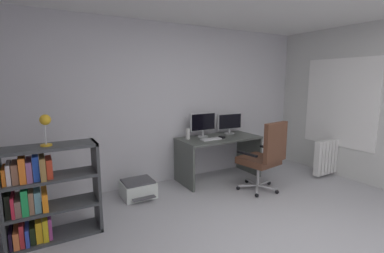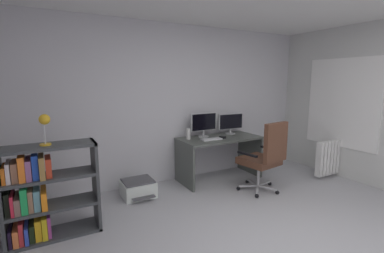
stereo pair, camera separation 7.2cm
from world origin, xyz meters
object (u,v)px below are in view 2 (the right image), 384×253
(monitor_secondary, at_px, (231,122))
(desktop_speaker, at_px, (188,134))
(desk, at_px, (219,149))
(computer_mouse, at_px, (223,137))
(desk_lamp, at_px, (45,123))
(monitor_main, at_px, (204,123))
(office_chair, at_px, (265,155))
(printer, at_px, (138,188))
(keyboard, at_px, (212,139))
(bookshelf, at_px, (40,194))
(radiator, at_px, (334,157))

(monitor_secondary, distance_m, desktop_speaker, 0.89)
(desk, height_order, computer_mouse, computer_mouse)
(desk, bearing_deg, desk_lamp, -166.92)
(monitor_main, xyz_separation_m, office_chair, (0.46, -0.98, -0.38))
(monitor_main, xyz_separation_m, computer_mouse, (0.21, -0.26, -0.22))
(desk_lamp, bearing_deg, monitor_main, 18.04)
(desk, xyz_separation_m, printer, (-1.44, -0.04, -0.41))
(computer_mouse, distance_m, office_chair, 0.79)
(office_chair, xyz_separation_m, printer, (-1.69, 0.78, -0.45))
(keyboard, height_order, bookshelf, bookshelf)
(monitor_secondary, xyz_separation_m, printer, (-1.79, -0.21, -0.81))
(office_chair, distance_m, radiator, 1.58)
(monitor_main, distance_m, desktop_speaker, 0.36)
(computer_mouse, distance_m, desk_lamp, 2.66)
(bookshelf, xyz_separation_m, radiator, (4.48, -0.27, -0.14))
(monitor_main, bearing_deg, bookshelf, -162.64)
(computer_mouse, height_order, radiator, computer_mouse)
(computer_mouse, bearing_deg, printer, 167.14)
(monitor_secondary, relative_size, office_chair, 0.46)
(monitor_main, bearing_deg, radiator, -27.15)
(keyboard, distance_m, desktop_speaker, 0.38)
(monitor_main, bearing_deg, desk, -39.15)
(keyboard, relative_size, office_chair, 0.31)
(printer, height_order, radiator, radiator)
(desktop_speaker, height_order, bookshelf, bookshelf)
(bookshelf, bearing_deg, desktop_speaker, 18.61)
(desk_lamp, bearing_deg, office_chair, -4.40)
(printer, bearing_deg, monitor_main, 9.63)
(monitor_main, distance_m, keyboard, 0.35)
(keyboard, bearing_deg, computer_mouse, 4.04)
(bookshelf, relative_size, printer, 2.05)
(bookshelf, bearing_deg, computer_mouse, 10.86)
(desk, height_order, office_chair, office_chair)
(printer, relative_size, radiator, 0.58)
(keyboard, xyz_separation_m, bookshelf, (-2.44, -0.50, -0.24))
(keyboard, bearing_deg, bookshelf, -167.49)
(office_chair, relative_size, printer, 2.20)
(desk_lamp, xyz_separation_m, printer, (1.13, 0.56, -1.12))
(keyboard, bearing_deg, desk, 24.37)
(desk, relative_size, bookshelf, 1.36)
(computer_mouse, height_order, desktop_speaker, desktop_speaker)
(monitor_main, height_order, radiator, monitor_main)
(desk, height_order, printer, desk)
(monitor_main, height_order, desktop_speaker, monitor_main)
(printer, bearing_deg, keyboard, -2.78)
(bookshelf, bearing_deg, desk, 12.61)
(bookshelf, bearing_deg, desk_lamp, -0.35)
(desk, relative_size, radiator, 1.62)
(monitor_secondary, height_order, bookshelf, monitor_secondary)
(printer, distance_m, radiator, 3.37)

